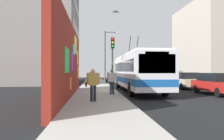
{
  "coord_description": "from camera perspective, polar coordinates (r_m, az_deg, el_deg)",
  "views": [
    {
      "loc": [
        -17.75,
        1.9,
        1.71
      ],
      "look_at": [
        2.24,
        0.13,
        1.81
      ],
      "focal_mm": 34.34,
      "sensor_mm": 36.0,
      "label": 1
    }
  ],
  "objects": [
    {
      "name": "street_lamp",
      "position": [
        26.22,
        -1.45,
        4.44
      ],
      "size": [
        0.44,
        1.74,
        6.48
      ],
      "color": "#4C4C51",
      "rests_on": "sidewalk_slab"
    },
    {
      "name": "pedestrian_near_wall",
      "position": [
        11.06,
        -5.09,
        -3.29
      ],
      "size": [
        0.22,
        0.75,
        1.67
      ],
      "color": "#1E1E2D",
      "rests_on": "sidewalk_slab"
    },
    {
      "name": "parked_car_champagne",
      "position": [
        22.29,
        18.49,
        -2.52
      ],
      "size": [
        4.94,
        1.88,
        1.58
      ],
      "color": "#C6B793",
      "rests_on": "ground_plane"
    },
    {
      "name": "graffiti_wall",
      "position": [
        13.37,
        -11.28,
        2.29
      ],
      "size": [
        13.03,
        0.32,
        4.62
      ],
      "color": "maroon",
      "rests_on": "ground_plane"
    },
    {
      "name": "building_far_right",
      "position": [
        38.55,
        24.51,
        6.48
      ],
      "size": [
        13.64,
        7.4,
        12.47
      ],
      "color": "#B2A899",
      "rests_on": "ground_plane"
    },
    {
      "name": "parked_car_red",
      "position": [
        17.26,
        26.04,
        -3.17
      ],
      "size": [
        4.5,
        1.76,
        1.58
      ],
      "color": "#B21E19",
      "rests_on": "ground_plane"
    },
    {
      "name": "ground_plane",
      "position": [
        17.94,
        1.05,
        -5.76
      ],
      "size": [
        80.0,
        80.0,
        0.0
      ],
      "primitive_type": "plane",
      "color": "black"
    },
    {
      "name": "pedestrian_midblock",
      "position": [
        18.4,
        -5.08,
        -2.0
      ],
      "size": [
        0.23,
        0.76,
        1.72
      ],
      "color": "#2D3F59",
      "rests_on": "sidewalk_slab"
    },
    {
      "name": "building_far_left",
      "position": [
        32.14,
        -18.45,
        11.37
      ],
      "size": [
        12.99,
        9.8,
        16.39
      ],
      "color": "gray",
      "rests_on": "ground_plane"
    },
    {
      "name": "sidewalk_slab",
      "position": [
        17.83,
        -4.09,
        -5.55
      ],
      "size": [
        48.0,
        3.2,
        0.15
      ],
      "primitive_type": "cube",
      "color": "#9E9B93",
      "rests_on": "ground_plane"
    },
    {
      "name": "pedestrian_at_curb",
      "position": [
        14.46,
        -0.04,
        -2.55
      ],
      "size": [
        0.23,
        0.75,
        1.69
      ],
      "color": "#2D3F59",
      "rests_on": "sidewalk_slab"
    },
    {
      "name": "city_bus",
      "position": [
        18.22,
        6.66,
        -0.25
      ],
      "size": [
        11.51,
        2.62,
        4.86
      ],
      "color": "silver",
      "rests_on": "ground_plane"
    },
    {
      "name": "traffic_light",
      "position": [
        17.15,
        0.14,
        4.05
      ],
      "size": [
        0.49,
        0.28,
        4.26
      ],
      "color": "#2D382D",
      "rests_on": "sidewalk_slab"
    }
  ]
}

